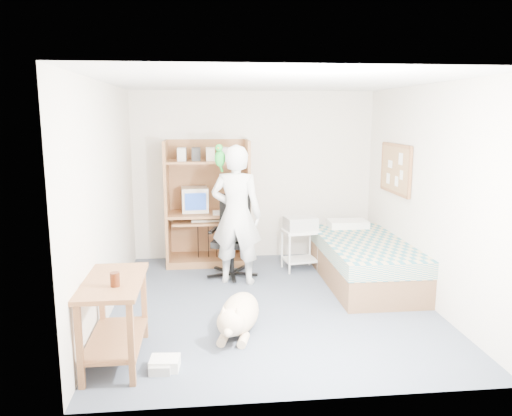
{
  "coord_description": "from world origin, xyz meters",
  "views": [
    {
      "loc": [
        -0.75,
        -5.43,
        2.16
      ],
      "look_at": [
        -0.13,
        0.43,
        1.05
      ],
      "focal_mm": 35.0,
      "sensor_mm": 36.0,
      "label": 1
    }
  ],
  "objects_px": {
    "person": "(236,215)",
    "bed": "(364,261)",
    "printer_cart": "(300,243)",
    "side_desk": "(114,308)",
    "office_chair": "(233,247)",
    "dog": "(238,314)",
    "computer_hutch": "(208,208)"
  },
  "relations": [
    {
      "from": "person",
      "to": "dog",
      "type": "height_order",
      "value": "person"
    },
    {
      "from": "side_desk",
      "to": "bed",
      "type": "bearing_deg",
      "value": 32.5
    },
    {
      "from": "bed",
      "to": "side_desk",
      "type": "height_order",
      "value": "side_desk"
    },
    {
      "from": "office_chair",
      "to": "printer_cart",
      "type": "distance_m",
      "value": 0.97
    },
    {
      "from": "printer_cart",
      "to": "office_chair",
      "type": "bearing_deg",
      "value": 179.11
    },
    {
      "from": "bed",
      "to": "side_desk",
      "type": "xyz_separation_m",
      "value": [
        -2.85,
        -1.82,
        0.21
      ]
    },
    {
      "from": "office_chair",
      "to": "dog",
      "type": "relative_size",
      "value": 0.95
    },
    {
      "from": "person",
      "to": "computer_hutch",
      "type": "bearing_deg",
      "value": -53.38
    },
    {
      "from": "computer_hutch",
      "to": "office_chair",
      "type": "height_order",
      "value": "computer_hutch"
    },
    {
      "from": "computer_hutch",
      "to": "office_chair",
      "type": "xyz_separation_m",
      "value": [
        0.32,
        -0.64,
        -0.44
      ]
    },
    {
      "from": "computer_hutch",
      "to": "printer_cart",
      "type": "height_order",
      "value": "computer_hutch"
    },
    {
      "from": "side_desk",
      "to": "office_chair",
      "type": "xyz_separation_m",
      "value": [
        1.17,
        2.3,
        -0.11
      ]
    },
    {
      "from": "printer_cart",
      "to": "bed",
      "type": "bearing_deg",
      "value": -50.21
    },
    {
      "from": "person",
      "to": "bed",
      "type": "bearing_deg",
      "value": -170.22
    },
    {
      "from": "office_chair",
      "to": "printer_cart",
      "type": "xyz_separation_m",
      "value": [
        0.96,
        0.14,
        -0.0
      ]
    },
    {
      "from": "person",
      "to": "dog",
      "type": "bearing_deg",
      "value": 102.74
    },
    {
      "from": "side_desk",
      "to": "person",
      "type": "height_order",
      "value": "person"
    },
    {
      "from": "office_chair",
      "to": "person",
      "type": "bearing_deg",
      "value": -67.76
    },
    {
      "from": "side_desk",
      "to": "person",
      "type": "relative_size",
      "value": 0.56
    },
    {
      "from": "computer_hutch",
      "to": "side_desk",
      "type": "xyz_separation_m",
      "value": [
        -0.85,
        -2.94,
        -0.33
      ]
    },
    {
      "from": "printer_cart",
      "to": "side_desk",
      "type": "bearing_deg",
      "value": -140.37
    },
    {
      "from": "office_chair",
      "to": "side_desk",
      "type": "bearing_deg",
      "value": -101.06
    },
    {
      "from": "office_chair",
      "to": "printer_cart",
      "type": "height_order",
      "value": "office_chair"
    },
    {
      "from": "office_chair",
      "to": "dog",
      "type": "height_order",
      "value": "office_chair"
    },
    {
      "from": "side_desk",
      "to": "dog",
      "type": "distance_m",
      "value": 1.25
    },
    {
      "from": "dog",
      "to": "person",
      "type": "bearing_deg",
      "value": 101.97
    },
    {
      "from": "computer_hutch",
      "to": "dog",
      "type": "bearing_deg",
      "value": -83.75
    },
    {
      "from": "side_desk",
      "to": "dog",
      "type": "xyz_separation_m",
      "value": [
        1.12,
        0.47,
        -0.3
      ]
    },
    {
      "from": "bed",
      "to": "person",
      "type": "bearing_deg",
      "value": 173.84
    },
    {
      "from": "person",
      "to": "printer_cart",
      "type": "distance_m",
      "value": 1.15
    },
    {
      "from": "bed",
      "to": "office_chair",
      "type": "xyz_separation_m",
      "value": [
        -1.68,
        0.48,
        0.1
      ]
    },
    {
      "from": "printer_cart",
      "to": "person",
      "type": "bearing_deg",
      "value": -163.39
    }
  ]
}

